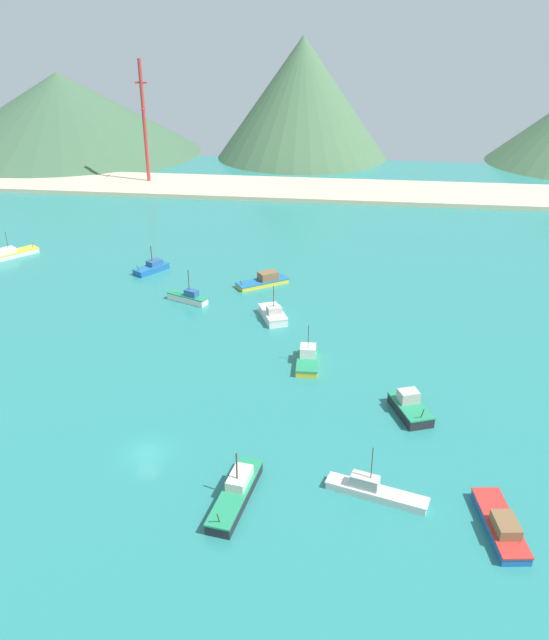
{
  "coord_description": "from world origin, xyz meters",
  "views": [
    {
      "loc": [
        22.23,
        -57.17,
        44.83
      ],
      "look_at": [
        10.48,
        31.68,
        2.57
      ],
      "focal_mm": 36.18,
      "sensor_mm": 36.0,
      "label": 1
    }
  ],
  "objects": [
    {
      "name": "ground",
      "position": [
        0.0,
        30.0,
        -0.25
      ],
      "size": [
        260.0,
        280.0,
        0.5
      ],
      "color": "teal"
    },
    {
      "name": "fishing_boat_0",
      "position": [
        -16.72,
        55.91,
        0.8
      ],
      "size": [
        6.12,
        7.43,
        5.18
      ],
      "color": "#1E5BA8",
      "rests_on": "ground"
    },
    {
      "name": "fishing_boat_1",
      "position": [
        30.05,
        12.1,
        0.97
      ],
      "size": [
        5.58,
        7.73,
        2.93
      ],
      "color": "#232328",
      "rests_on": "ground"
    },
    {
      "name": "fishing_boat_3",
      "position": [
        25.49,
        -3.87,
        0.72
      ],
      "size": [
        10.74,
        4.73,
        5.97
      ],
      "color": "silver",
      "rests_on": "ground"
    },
    {
      "name": "fishing_boat_4",
      "position": [
        11.55,
        -6.24,
        0.88
      ],
      "size": [
        4.17,
        11.24,
        5.49
      ],
      "color": "#232328",
      "rests_on": "ground"
    },
    {
      "name": "fishing_boat_5",
      "position": [
        5.83,
        51.97,
        0.8
      ],
      "size": [
        9.72,
        8.26,
        2.36
      ],
      "color": "gold",
      "rests_on": "ground"
    },
    {
      "name": "fishing_boat_6",
      "position": [
        -6.01,
        42.41,
        0.86
      ],
      "size": [
        7.77,
        4.71,
        6.03
      ],
      "color": "silver",
      "rests_on": "ground"
    },
    {
      "name": "fishing_boat_7",
      "position": [
        -48.16,
        60.2,
        0.73
      ],
      "size": [
        9.01,
        10.36,
        5.44
      ],
      "color": "silver",
      "rests_on": "ground"
    },
    {
      "name": "fishing_boat_9",
      "position": [
        37.56,
        -7.32,
        0.76
      ],
      "size": [
        4.21,
        9.95,
        2.17
      ],
      "color": "#1E5BA8",
      "rests_on": "ground"
    },
    {
      "name": "fishing_boat_11",
      "position": [
        9.48,
        37.37,
        0.89
      ],
      "size": [
        5.69,
        7.82,
        6.02
      ],
      "color": "silver",
      "rests_on": "ground"
    },
    {
      "name": "fishing_boat_12",
      "position": [
        16.38,
        23.02,
        0.85
      ],
      "size": [
        3.33,
        7.71,
        6.09
      ],
      "color": "gold",
      "rests_on": "ground"
    },
    {
      "name": "beach_strip",
      "position": [
        0.0,
        122.75,
        0.6
      ],
      "size": [
        247.0,
        25.02,
        1.2
      ],
      "primitive_type": "cube",
      "color": "beige",
      "rests_on": "ground"
    },
    {
      "name": "hill_west",
      "position": [
        -84.05,
        168.93,
        13.79
      ],
      "size": [
        97.62,
        97.62,
        27.58
      ],
      "color": "#3D6042",
      "rests_on": "ground"
    },
    {
      "name": "hill_central",
      "position": [
        1.51,
        172.56,
        19.78
      ],
      "size": [
        59.16,
        59.16,
        39.56
      ],
      "color": "#476B47",
      "rests_on": "ground"
    },
    {
      "name": "radio_tower",
      "position": [
        -39.09,
        125.06,
        17.65
      ],
      "size": [
        3.46,
        2.77,
        34.6
      ],
      "color": "#B7332D",
      "rests_on": "ground"
    }
  ]
}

